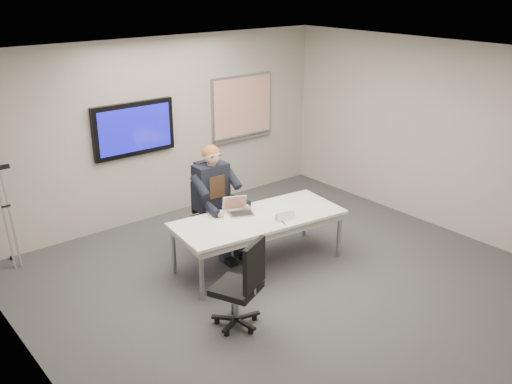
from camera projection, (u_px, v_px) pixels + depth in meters
floor at (291, 285)px, 7.14m from camera, size 6.00×6.00×0.02m
ceiling at (296, 58)px, 6.13m from camera, size 6.00×6.00×0.02m
wall_back at (162, 129)px, 8.81m from camera, size 6.00×0.02×2.80m
wall_left at (35, 256)px, 4.87m from camera, size 0.02×6.00×2.80m
wall_right at (443, 137)px, 8.40m from camera, size 0.02×6.00×2.80m
conference_table at (259, 222)px, 7.45m from camera, size 2.35×1.20×0.69m
tv_display at (134, 129)px, 8.44m from camera, size 1.30×0.09×0.80m
whiteboard at (242, 107)px, 9.65m from camera, size 1.25×0.08×1.10m
office_chair_far at (210, 226)px, 8.09m from camera, size 0.50×0.50×0.96m
office_chair_near at (240, 300)px, 6.21m from camera, size 0.67×0.67×1.06m
seated_person at (220, 212)px, 7.78m from camera, size 0.48×0.81×1.51m
crutch at (7, 213)px, 7.42m from camera, size 0.26×0.68×1.52m
laptop at (238, 209)px, 7.51m from camera, size 0.38×0.41×0.23m
name_tent at (285, 216)px, 7.32m from camera, size 0.27×0.12×0.10m
pen at (283, 222)px, 7.25m from camera, size 0.05×0.14×0.01m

